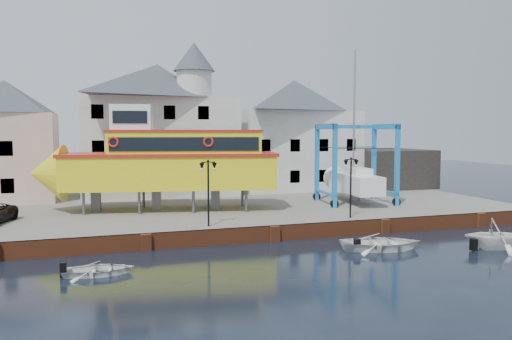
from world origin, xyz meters
name	(u,v)px	position (x,y,z in m)	size (l,w,h in m)	color
ground	(275,241)	(0.00, 0.00, 0.00)	(140.00, 140.00, 0.00)	black
hardstanding	(230,208)	(0.00, 11.00, 0.50)	(44.00, 22.00, 1.00)	slate
quay_wall	(274,233)	(0.00, 0.10, 0.50)	(44.00, 0.47, 1.00)	brown
building_pink	(6,141)	(-18.00, 18.00, 6.15)	(8.00, 7.00, 10.30)	#D3AA95
building_white_main	(160,127)	(-4.87, 18.39, 7.34)	(14.00, 8.30, 14.00)	beige
building_white_right	(294,135)	(9.00, 19.00, 6.60)	(12.00, 8.00, 11.20)	beige
shed_dark	(388,168)	(19.00, 17.00, 3.00)	(8.00, 7.00, 4.00)	black
lamp_post_left	(208,176)	(-4.00, 1.20, 4.17)	(1.12, 0.32, 4.20)	black
lamp_post_right	(351,172)	(6.00, 1.20, 4.17)	(1.12, 0.32, 4.20)	black
tour_boat	(157,161)	(-6.36, 8.57, 4.73)	(18.65, 7.65, 7.91)	#59595E
travel_lift	(352,177)	(9.90, 8.20, 3.12)	(6.37, 8.55, 12.65)	#1474C1
motorboat_b	(381,249)	(5.28, -3.94, 0.00)	(3.40, 4.77, 0.99)	white
motorboat_c	(495,249)	(11.78, -5.94, 0.00)	(3.19, 3.69, 1.95)	white
motorboat_d	(99,275)	(-10.68, -4.23, 0.00)	(2.43, 3.40, 0.70)	white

